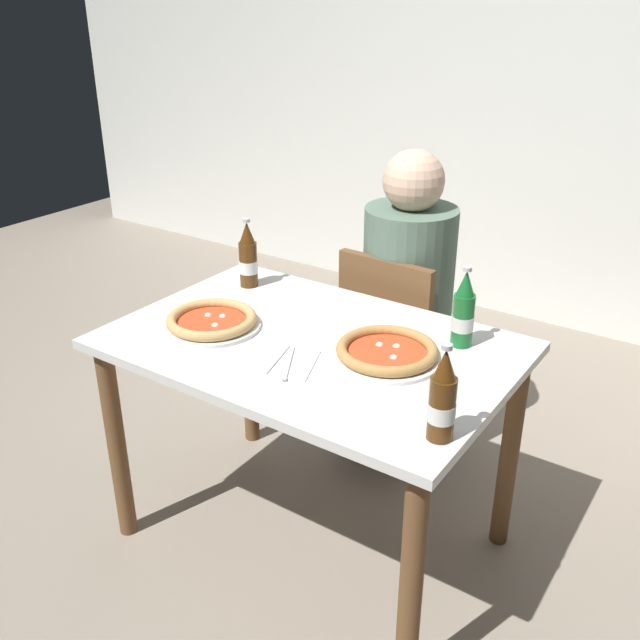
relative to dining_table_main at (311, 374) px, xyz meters
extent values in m
plane|color=gray|center=(0.00, 0.00, -0.64)|extent=(8.00, 8.00, 0.00)
cube|color=white|center=(0.00, 2.20, 0.66)|extent=(7.00, 0.10, 2.60)
cube|color=silver|center=(0.00, 0.00, 0.10)|extent=(1.20, 0.80, 0.03)
cylinder|color=brown|center=(-0.54, -0.34, -0.28)|extent=(0.06, 0.06, 0.72)
cylinder|color=brown|center=(0.54, -0.34, -0.28)|extent=(0.06, 0.06, 0.72)
cylinder|color=brown|center=(-0.54, 0.34, -0.28)|extent=(0.06, 0.06, 0.72)
cylinder|color=brown|center=(0.54, 0.34, -0.28)|extent=(0.06, 0.06, 0.72)
cube|color=brown|center=(-0.02, 0.68, -0.21)|extent=(0.42, 0.42, 0.04)
cube|color=brown|center=(-0.03, 0.50, 0.01)|extent=(0.38, 0.06, 0.40)
cylinder|color=brown|center=(0.16, 0.84, -0.43)|extent=(0.04, 0.04, 0.41)
cylinder|color=brown|center=(-0.18, 0.86, -0.43)|extent=(0.04, 0.04, 0.41)
cylinder|color=brown|center=(0.14, 0.50, -0.43)|extent=(0.04, 0.04, 0.41)
cylinder|color=brown|center=(-0.20, 0.52, -0.43)|extent=(0.04, 0.04, 0.41)
cube|color=#2D3342|center=(-0.02, 0.66, -0.41)|extent=(0.32, 0.28, 0.45)
cylinder|color=slate|center=(-0.02, 0.66, 0.09)|extent=(0.34, 0.34, 0.55)
sphere|color=beige|center=(-0.02, 0.66, 0.46)|extent=(0.22, 0.22, 0.22)
cylinder|color=white|center=(-0.31, -0.10, 0.12)|extent=(0.30, 0.30, 0.01)
cylinder|color=#CC4723|center=(-0.31, -0.10, 0.13)|extent=(0.22, 0.22, 0.01)
torus|color=tan|center=(-0.31, -0.10, 0.14)|extent=(0.28, 0.28, 0.03)
sphere|color=silver|center=(-0.35, -0.07, 0.13)|extent=(0.02, 0.02, 0.02)
sphere|color=silver|center=(-0.28, -0.11, 0.13)|extent=(0.02, 0.02, 0.02)
sphere|color=silver|center=(-0.30, -0.05, 0.13)|extent=(0.02, 0.02, 0.02)
cylinder|color=white|center=(0.24, 0.03, 0.12)|extent=(0.32, 0.32, 0.01)
cylinder|color=#CC4723|center=(0.24, 0.03, 0.13)|extent=(0.23, 0.23, 0.01)
torus|color=#B78447|center=(0.24, 0.03, 0.14)|extent=(0.29, 0.29, 0.03)
sphere|color=silver|center=(0.21, 0.06, 0.13)|extent=(0.02, 0.02, 0.02)
sphere|color=silver|center=(0.28, 0.01, 0.13)|extent=(0.02, 0.02, 0.02)
sphere|color=silver|center=(0.25, 0.08, 0.13)|extent=(0.02, 0.02, 0.02)
cylinder|color=#512D0F|center=(-0.43, 0.24, 0.19)|extent=(0.06, 0.06, 0.16)
cone|color=#512D0F|center=(-0.43, 0.24, 0.31)|extent=(0.05, 0.05, 0.07)
cylinder|color=#B7B7BC|center=(-0.43, 0.24, 0.36)|extent=(0.03, 0.03, 0.01)
cylinder|color=white|center=(-0.43, 0.24, 0.19)|extent=(0.07, 0.07, 0.04)
cylinder|color=#512D0F|center=(0.54, -0.24, 0.19)|extent=(0.06, 0.06, 0.16)
cone|color=#512D0F|center=(0.54, -0.24, 0.31)|extent=(0.05, 0.05, 0.07)
cylinder|color=#B7B7BC|center=(0.54, -0.24, 0.36)|extent=(0.03, 0.03, 0.01)
cylinder|color=white|center=(0.54, -0.24, 0.19)|extent=(0.07, 0.07, 0.04)
cylinder|color=#196B2D|center=(0.38, 0.23, 0.19)|extent=(0.06, 0.06, 0.16)
cone|color=#196B2D|center=(0.38, 0.23, 0.31)|extent=(0.05, 0.05, 0.07)
cylinder|color=#B7B7BC|center=(0.38, 0.23, 0.36)|extent=(0.03, 0.03, 0.01)
cylinder|color=white|center=(0.38, 0.23, 0.19)|extent=(0.07, 0.07, 0.04)
cube|color=white|center=(0.01, -0.16, 0.12)|extent=(0.23, 0.23, 0.00)
cube|color=silver|center=(0.03, -0.16, 0.12)|extent=(0.11, 0.17, 0.00)
cube|color=silver|center=(-0.01, -0.16, 0.12)|extent=(0.06, 0.17, 0.00)
camera|label=1|loc=(1.09, -1.55, 1.07)|focal=39.75mm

